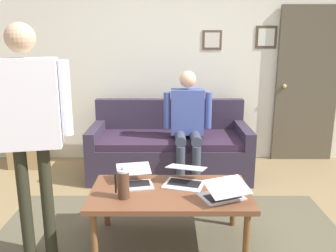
% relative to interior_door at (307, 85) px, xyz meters
% --- Properties ---
extents(ground_plane, '(7.68, 7.68, 0.00)m').
position_rel_interior_door_xyz_m(ground_plane, '(1.86, 2.11, -1.02)').
color(ground_plane, olive).
extents(area_rug, '(2.97, 1.93, 0.01)m').
position_rel_interior_door_xyz_m(area_rug, '(1.83, 2.18, -1.02)').
color(area_rug, brown).
rests_on(area_rug, ground_plane).
extents(back_wall, '(7.04, 0.11, 2.70)m').
position_rel_interior_door_xyz_m(back_wall, '(1.86, -0.09, 0.33)').
color(back_wall, silver).
rests_on(back_wall, ground_plane).
extents(interior_door, '(0.82, 0.09, 2.05)m').
position_rel_interior_door_xyz_m(interior_door, '(0.00, 0.00, 0.00)').
color(interior_door, brown).
rests_on(interior_door, ground_plane).
extents(couch, '(1.88, 0.85, 0.88)m').
position_rel_interior_door_xyz_m(couch, '(1.83, 0.55, -0.72)').
color(couch, '#322A3B').
rests_on(couch, ground_plane).
extents(coffee_table, '(1.27, 0.68, 0.45)m').
position_rel_interior_door_xyz_m(coffee_table, '(1.83, 2.08, -0.62)').
color(coffee_table, brown).
rests_on(coffee_table, ground_plane).
extents(laptop_left, '(0.34, 0.37, 0.13)m').
position_rel_interior_door_xyz_m(laptop_left, '(2.12, 1.94, -0.53)').
color(laptop_left, silver).
rests_on(laptop_left, coffee_table).
extents(laptop_center, '(0.40, 0.40, 0.15)m').
position_rel_interior_door_xyz_m(laptop_center, '(1.71, 1.93, -0.53)').
color(laptop_center, silver).
rests_on(laptop_center, coffee_table).
extents(laptop_right, '(0.41, 0.40, 0.15)m').
position_rel_interior_door_xyz_m(laptop_right, '(1.43, 2.22, -0.53)').
color(laptop_right, silver).
rests_on(laptop_right, coffee_table).
extents(french_press, '(0.11, 0.09, 0.25)m').
position_rel_interior_door_xyz_m(french_press, '(2.18, 2.20, -0.46)').
color(french_press, '#4C3323').
rests_on(french_press, coffee_table).
extents(side_shelf, '(0.42, 0.32, 0.92)m').
position_rel_interior_door_xyz_m(side_shelf, '(3.68, 0.29, -0.56)').
color(side_shelf, '#A08253').
rests_on(side_shelf, ground_plane).
extents(flower_vase, '(0.11, 0.11, 0.43)m').
position_rel_interior_door_xyz_m(flower_vase, '(3.68, 0.29, 0.03)').
color(flower_vase, '#45587C').
rests_on(flower_vase, side_shelf).
extents(person_standing, '(0.60, 0.28, 1.73)m').
position_rel_interior_door_xyz_m(person_standing, '(2.82, 2.28, 0.09)').
color(person_standing, '#27271A').
rests_on(person_standing, ground_plane).
extents(person_seated, '(0.55, 0.51, 1.28)m').
position_rel_interior_door_xyz_m(person_seated, '(1.62, 0.77, -0.30)').
color(person_seated, '#373F4E').
rests_on(person_seated, ground_plane).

